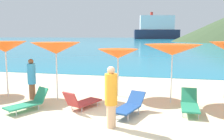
% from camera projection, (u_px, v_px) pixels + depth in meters
% --- Properties ---
extents(ground_plane, '(50.00, 100.00, 0.30)m').
position_uv_depth(ground_plane, '(137.00, 76.00, 16.16)').
color(ground_plane, beige).
extents(ocean_water, '(650.00, 440.00, 0.02)m').
position_uv_depth(ocean_water, '(163.00, 39.00, 227.26)').
color(ocean_water, teal).
rests_on(ocean_water, ground_plane).
extents(umbrella_1, '(1.79, 1.79, 2.34)m').
position_uv_depth(umbrella_1, '(5.00, 47.00, 9.69)').
color(umbrella_1, silver).
rests_on(umbrella_1, ground_plane).
extents(umbrella_2, '(1.95, 1.95, 2.31)m').
position_uv_depth(umbrella_2, '(56.00, 48.00, 9.25)').
color(umbrella_2, silver).
rests_on(umbrella_2, ground_plane).
extents(umbrella_3, '(1.81, 1.81, 2.01)m').
position_uv_depth(umbrella_3, '(118.00, 54.00, 9.77)').
color(umbrella_3, silver).
rests_on(umbrella_3, ground_plane).
extents(umbrella_4, '(2.23, 2.23, 2.25)m').
position_uv_depth(umbrella_4, '(172.00, 50.00, 8.71)').
color(umbrella_4, silver).
rests_on(umbrella_4, ground_plane).
extents(lounge_chair_0, '(0.59, 1.44, 0.72)m').
position_uv_depth(lounge_chair_0, '(190.00, 104.00, 7.85)').
color(lounge_chair_0, '#268C66').
rests_on(lounge_chair_0, ground_plane).
extents(lounge_chair_1, '(1.15, 1.56, 0.71)m').
position_uv_depth(lounge_chair_1, '(29.00, 102.00, 8.11)').
color(lounge_chair_1, '#268C66').
rests_on(lounge_chair_1, ground_plane).
extents(lounge_chair_3, '(0.99, 1.62, 0.65)m').
position_uv_depth(lounge_chair_3, '(130.00, 105.00, 7.61)').
color(lounge_chair_3, '#1E478C').
rests_on(lounge_chair_3, ground_plane).
extents(lounge_chair_6, '(1.09, 1.56, 0.72)m').
position_uv_depth(lounge_chair_6, '(81.00, 101.00, 8.21)').
color(lounge_chair_6, '#A53333').
rests_on(lounge_chair_6, ground_plane).
extents(beachgoer_1, '(0.33, 0.33, 1.65)m').
position_uv_depth(beachgoer_1, '(32.00, 78.00, 9.44)').
color(beachgoer_1, brown).
rests_on(beachgoer_1, ground_plane).
extents(beachgoer_3, '(0.35, 0.35, 1.73)m').
position_uv_depth(beachgoer_3, '(111.00, 96.00, 6.45)').
color(beachgoer_3, '#DBAA84').
rests_on(beachgoer_3, ground_plane).
extents(cruise_ship, '(42.99, 17.16, 24.90)m').
position_uv_depth(cruise_ship, '(157.00, 29.00, 220.66)').
color(cruise_ship, '#262D47').
rests_on(cruise_ship, ocean_water).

